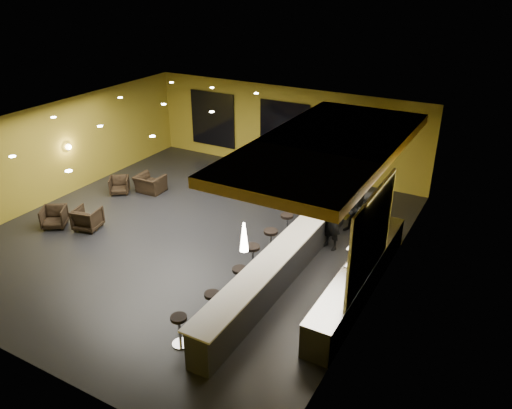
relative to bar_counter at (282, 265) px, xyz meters
The scene contains 36 objects.
floor 3.82m from the bar_counter, 164.68° to the left, with size 12.00×13.00×0.10m, color black.
ceiling 4.86m from the bar_counter, 164.68° to the left, with size 12.00×13.00×0.10m, color black.
wall_back 8.48m from the bar_counter, 115.80° to the left, with size 12.00×0.10×3.50m, color olive.
wall_front 6.76m from the bar_counter, 123.33° to the right, with size 12.00×0.10×3.50m, color olive.
wall_left 9.83m from the bar_counter, behind, with size 0.10×13.00×3.50m, color olive.
wall_right 2.88m from the bar_counter, 22.62° to the left, with size 0.10×13.00×3.50m, color olive.
wood_soffit 3.51m from the bar_counter, 80.07° to the left, with size 3.60×8.00×0.28m, color #B38434.
window_left 10.39m from the bar_counter, 133.86° to the left, with size 2.20×0.06×2.40m, color black.
window_center 8.37m from the bar_counter, 116.13° to the left, with size 2.20×0.06×2.40m, color black.
window_right 7.56m from the bar_counter, 94.99° to the left, with size 2.20×0.06×2.40m, color black.
tile_backsplash 2.75m from the bar_counter, ahead, with size 0.06×3.20×2.40m, color white.
bar_counter is the anchor object (origin of this frame).
bar_top 0.52m from the bar_counter, ahead, with size 0.78×8.10×0.05m, color beige.
prep_counter 2.06m from the bar_counter, 14.04° to the left, with size 0.70×6.00×0.86m, color black.
prep_top 2.10m from the bar_counter, 14.04° to the left, with size 0.72×6.00×0.03m, color silver.
wall_shelf_lower 2.44m from the bar_counter, ahead, with size 0.30×1.50×0.03m, color silver.
wall_shelf_upper 2.67m from the bar_counter, ahead, with size 0.30×1.50×0.03m, color silver.
column 4.77m from the bar_counter, 90.00° to the left, with size 0.60×0.60×3.50m, color olive.
wall_sconce 9.73m from the bar_counter, behind, with size 0.22×0.22×0.22m, color #FFE5B2.
pendant_0 2.72m from the bar_counter, 90.00° to the right, with size 0.20×0.20×0.70m, color white.
pendant_1 1.92m from the bar_counter, 90.00° to the left, with size 0.20×0.20×0.70m, color white.
pendant_2 3.52m from the bar_counter, 90.00° to the left, with size 0.20×0.20×0.70m, color white.
staff_a 2.41m from the bar_counter, 77.68° to the left, with size 0.67×0.44×1.83m, color black.
staff_b 3.67m from the bar_counter, 76.23° to the left, with size 0.83×0.65×1.71m, color black.
staff_c 3.30m from the bar_counter, 64.70° to the left, with size 0.88×0.57×1.79m, color black.
armchair_a 7.99m from the bar_counter, behind, with size 0.74×0.76×0.69m, color black.
armchair_b 6.89m from the bar_counter, behind, with size 0.78×0.80×0.73m, color black.
armchair_c 8.28m from the bar_counter, 164.33° to the left, with size 0.69×0.71×0.64m, color black.
armchair_d 7.62m from the bar_counter, 157.58° to the left, with size 1.02×0.89×0.66m, color black.
bar_stool_0 3.52m from the bar_counter, 104.38° to the right, with size 0.40×0.40×0.78m.
bar_stool_1 2.43m from the bar_counter, 106.98° to the right, with size 0.40×0.40×0.79m.
bar_stool_2 1.29m from the bar_counter, 121.47° to the right, with size 0.41×0.41×0.80m.
bar_stool_3 0.91m from the bar_counter, behind, with size 0.44×0.44×0.86m.
bar_stool_4 1.33m from the bar_counter, 131.37° to the left, with size 0.43×0.43×0.86m.
bar_stool_5 2.40m from the bar_counter, 113.13° to the left, with size 0.42×0.42×0.83m.
bar_stool_6 3.37m from the bar_counter, 105.20° to the left, with size 0.37×0.37×0.74m.
Camera 1 is at (8.60, -11.32, 7.78)m, focal length 35.00 mm.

